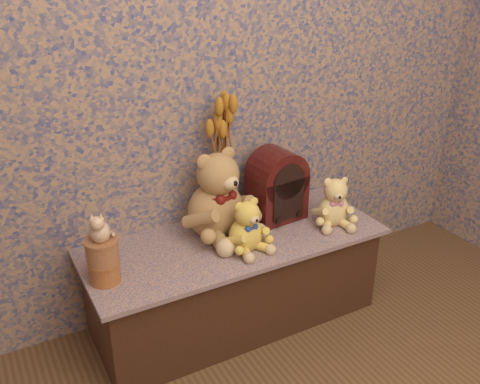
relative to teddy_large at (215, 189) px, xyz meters
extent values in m
cube|color=#3C477C|center=(0.04, 0.16, 0.68)|extent=(3.00, 0.10, 2.60)
cube|color=navy|center=(0.04, -0.09, -0.41)|extent=(1.29, 0.52, 0.42)
cylinder|color=tan|center=(0.06, 0.05, -0.10)|extent=(0.16, 0.16, 0.21)
cylinder|color=#BB8C36|center=(-0.52, -0.13, -0.16)|extent=(0.15, 0.15, 0.08)
cylinder|color=tan|center=(-0.52, -0.13, -0.08)|extent=(0.13, 0.13, 0.09)
camera|label=1|loc=(-0.88, -1.83, 0.94)|focal=39.84mm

